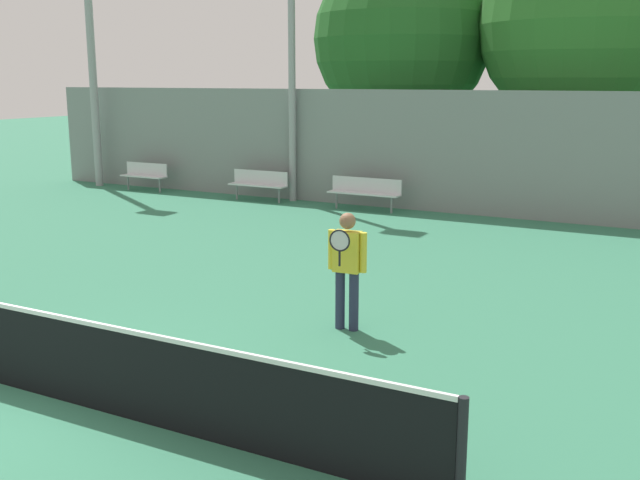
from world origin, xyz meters
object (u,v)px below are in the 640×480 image
object	(u,v)px
bench_courtside_far	(365,190)
light_pole_far_right	(89,18)
tennis_net	(34,351)
tennis_player	(347,263)
light_pole_near_left	(291,13)
tree_green_tall	(584,25)
bench_by_gate	(145,173)
bench_adjacent_court	(259,182)
tree_dark_dense	(402,39)

from	to	relation	value
bench_courtside_far	light_pole_far_right	size ratio (longest dim) A/B	0.22
tennis_net	tennis_player	distance (m)	4.34
bench_courtside_far	light_pole_near_left	size ratio (longest dim) A/B	0.25
light_pole_far_right	tree_green_tall	xyz separation A→B (m)	(14.73, 4.72, -0.40)
bench_courtside_far	bench_by_gate	bearing A→B (deg)	-179.99
bench_by_gate	tree_green_tall	world-z (taller)	tree_green_tall
tennis_player	bench_adjacent_court	xyz separation A→B (m)	(-7.48, 9.28, -0.43)
light_pole_far_right	tennis_net	bearing A→B (deg)	-47.98
tennis_player	bench_by_gate	xyz separation A→B (m)	(-11.86, 9.28, -0.43)
tennis_net	bench_adjacent_court	bearing A→B (deg)	112.18
tennis_net	bench_courtside_far	distance (m)	13.14
bench_by_gate	bench_adjacent_court	bearing A→B (deg)	0.01
tree_dark_dense	tree_green_tall	bearing A→B (deg)	4.20
tree_dark_dense	light_pole_far_right	bearing A→B (deg)	-154.93
tennis_player	tree_green_tall	xyz separation A→B (m)	(0.67, 14.17, 4.11)
tennis_net	tree_green_tall	size ratio (longest dim) A/B	1.26
tennis_net	bench_adjacent_court	world-z (taller)	tennis_net
bench_courtside_far	tennis_player	bearing A→B (deg)	-66.65
bench_courtside_far	bench_adjacent_court	xyz separation A→B (m)	(-3.47, -0.00, -0.00)
tennis_player	tree_dark_dense	xyz separation A→B (m)	(-4.84, 13.76, 3.81)
tree_dark_dense	bench_by_gate	bearing A→B (deg)	-147.43
tennis_net	bench_by_gate	xyz separation A→B (m)	(-9.69, 13.01, 0.04)
bench_courtside_far	bench_by_gate	distance (m)	7.86
bench_courtside_far	light_pole_near_left	distance (m)	5.51
bench_courtside_far	tree_dark_dense	xyz separation A→B (m)	(-0.83, 4.48, 4.23)
bench_adjacent_court	light_pole_near_left	xyz separation A→B (m)	(0.87, 0.50, 4.83)
bench_by_gate	tree_green_tall	xyz separation A→B (m)	(12.54, 4.89, 4.54)
tennis_player	bench_courtside_far	size ratio (longest dim) A/B	0.83
light_pole_far_right	tree_green_tall	bearing A→B (deg)	17.75
tennis_player	bench_courtside_far	bearing A→B (deg)	109.90
light_pole_near_left	tree_green_tall	bearing A→B (deg)	31.10
light_pole_near_left	tree_green_tall	size ratio (longest dim) A/B	1.05
tennis_player	tree_green_tall	distance (m)	14.77
tree_dark_dense	tennis_player	bearing A→B (deg)	-70.63
tree_dark_dense	tennis_net	bearing A→B (deg)	-81.33
tennis_net	tennis_player	size ratio (longest dim) A/B	5.94
tennis_player	bench_courtside_far	distance (m)	10.12
bench_by_gate	light_pole_near_left	bearing A→B (deg)	5.44
tennis_player	light_pole_near_left	world-z (taller)	light_pole_near_left
bench_adjacent_court	bench_by_gate	xyz separation A→B (m)	(-4.39, -0.00, -0.00)
light_pole_near_left	bench_adjacent_court	bearing A→B (deg)	-150.18
tennis_player	light_pole_far_right	size ratio (longest dim) A/B	0.18
tennis_net	tree_dark_dense	size ratio (longest dim) A/B	1.34
bench_adjacent_court	bench_by_gate	world-z (taller)	same
bench_by_gate	bench_courtside_far	bearing A→B (deg)	0.01
light_pole_far_right	tree_dark_dense	xyz separation A→B (m)	(9.21, 4.31, -0.70)
light_pole_near_left	light_pole_far_right	size ratio (longest dim) A/B	0.91
tennis_player	bench_courtside_far	xyz separation A→B (m)	(-4.01, 9.28, -0.42)
tennis_net	bench_courtside_far	xyz separation A→B (m)	(-1.83, 13.01, 0.05)
tennis_net	tennis_player	bearing A→B (deg)	59.79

